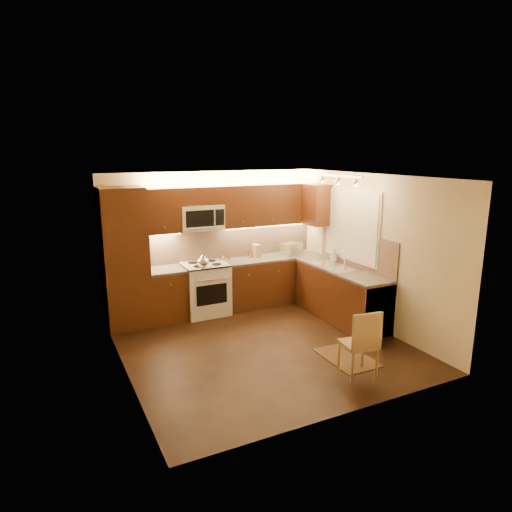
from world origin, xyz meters
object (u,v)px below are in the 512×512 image
microwave (201,217)px  dining_chair (359,342)px  sink (337,262)px  toaster_oven (291,249)px  stove (205,289)px  soap_bottle (334,255)px  kettle (203,260)px  knife_block (256,251)px

microwave → dining_chair: size_ratio=0.83×
sink → dining_chair: (-1.02, -1.90, -0.52)m
microwave → toaster_oven: 1.92m
microwave → stove: bearing=-90.0°
toaster_oven → soap_bottle: bearing=-82.7°
soap_bottle → kettle: bearing=143.5°
kettle → soap_bottle: size_ratio=1.10×
microwave → kettle: microwave is taller
knife_block → soap_bottle: (1.10, -0.93, -0.01)m
soap_bottle → dining_chair: soap_bottle is taller
microwave → kettle: 0.77m
microwave → knife_block: (1.08, 0.01, -0.70)m
toaster_oven → soap_bottle: 0.92m
microwave → sink: bearing=-32.2°
microwave → sink: (2.00, -1.26, -0.74)m
kettle → toaster_oven: (1.88, 0.26, -0.03)m
kettle → toaster_oven: 1.90m
toaster_oven → dining_chair: toaster_oven is taller
sink → soap_bottle: bearing=61.7°
microwave → kettle: bearing=-106.9°
kettle → soap_bottle: kettle is taller
knife_block → dining_chair: knife_block is taller
soap_bottle → knife_block: bearing=117.2°
kettle → soap_bottle: 2.36m
soap_bottle → dining_chair: bearing=-140.9°
kettle → dining_chair: (1.08, -2.81, -0.58)m
stove → soap_bottle: 2.38m
microwave → dining_chair: microwave is taller
stove → sink: sink is taller
stove → soap_bottle: bearing=-19.7°
toaster_oven → soap_bottle: size_ratio=1.72×
microwave → toaster_oven: size_ratio=2.02×
sink → knife_block: size_ratio=3.60×
microwave → dining_chair: 3.54m
microwave → dining_chair: (0.98, -3.16, -1.26)m
sink → kettle: bearing=156.6°
soap_bottle → microwave: bearing=134.6°
microwave → toaster_oven: bearing=-3.0°
sink → kettle: 2.30m
stove → soap_bottle: soap_bottle is taller
kettle → dining_chair: bearing=-64.3°
toaster_oven → knife_block: knife_block is taller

